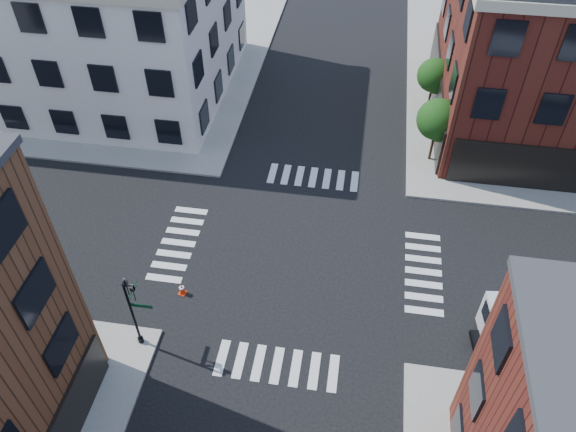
{
  "coord_description": "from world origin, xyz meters",
  "views": [
    {
      "loc": [
        2.72,
        -20.88,
        23.82
      ],
      "look_at": [
        -0.67,
        0.65,
        2.5
      ],
      "focal_mm": 35.0,
      "sensor_mm": 36.0,
      "label": 1
    }
  ],
  "objects": [
    {
      "name": "ground",
      "position": [
        0.0,
        0.0,
        0.0
      ],
      "size": [
        120.0,
        120.0,
        0.0
      ],
      "primitive_type": "plane",
      "color": "black",
      "rests_on": "ground"
    },
    {
      "name": "sidewalk_nw",
      "position": [
        -21.0,
        21.0,
        0.07
      ],
      "size": [
        30.0,
        30.0,
        0.15
      ],
      "primitive_type": "cube",
      "color": "gray",
      "rests_on": "ground"
    },
    {
      "name": "building_nw",
      "position": [
        -19.0,
        16.0,
        5.5
      ],
      "size": [
        22.0,
        16.0,
        11.0
      ],
      "primitive_type": "cube",
      "color": "silver",
      "rests_on": "ground"
    },
    {
      "name": "tree_near",
      "position": [
        7.56,
        9.98,
        3.16
      ],
      "size": [
        2.69,
        2.69,
        4.49
      ],
      "color": "black",
      "rests_on": "ground"
    },
    {
      "name": "tree_far",
      "position": [
        7.56,
        15.98,
        2.87
      ],
      "size": [
        2.43,
        2.43,
        4.07
      ],
      "color": "black",
      "rests_on": "ground"
    },
    {
      "name": "signal_pole",
      "position": [
        -6.72,
        -6.68,
        2.86
      ],
      "size": [
        1.29,
        1.24,
        4.6
      ],
      "color": "black",
      "rests_on": "ground"
    },
    {
      "name": "traffic_cone",
      "position": [
        -5.7,
        -3.51,
        0.34
      ],
      "size": [
        0.46,
        0.46,
        0.7
      ],
      "rotation": [
        0.0,
        0.0,
        -0.25
      ],
      "color": "#F7310A",
      "rests_on": "ground"
    }
  ]
}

